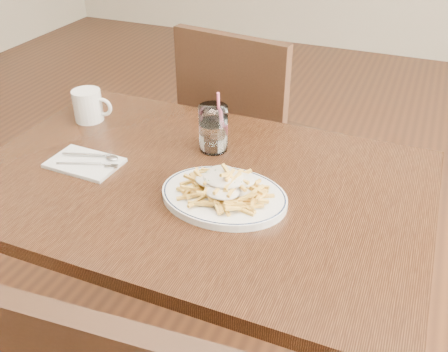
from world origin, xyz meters
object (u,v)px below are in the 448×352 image
at_px(chair_far, 244,132).
at_px(water_glass, 213,131).
at_px(fries_plate, 224,196).
at_px(coffee_mug, 89,106).
at_px(loaded_fries, 224,182).
at_px(table, 197,202).

height_order(chair_far, water_glass, chair_far).
relative_size(fries_plate, coffee_mug, 2.82).
bearing_deg(fries_plate, water_glass, 119.46).
bearing_deg(loaded_fries, fries_plate, 0.00).
bearing_deg(fries_plate, coffee_mug, 156.75).
xyz_separation_m(loaded_fries, water_glass, (-0.13, 0.22, 0.01)).
bearing_deg(coffee_mug, fries_plate, -23.25).
distance_m(table, coffee_mug, 0.51).
bearing_deg(chair_far, water_glass, -79.63).
relative_size(chair_far, fries_plate, 2.67).
xyz_separation_m(fries_plate, water_glass, (-0.13, 0.22, 0.05)).
height_order(fries_plate, coffee_mug, coffee_mug).
bearing_deg(loaded_fries, coffee_mug, 156.75).
distance_m(loaded_fries, coffee_mug, 0.62).
relative_size(chair_far, water_glass, 5.26).
bearing_deg(table, coffee_mug, 158.59).
xyz_separation_m(chair_far, loaded_fries, (0.22, -0.73, 0.26)).
distance_m(fries_plate, loaded_fries, 0.04).
xyz_separation_m(fries_plate, loaded_fries, (-0.00, 0.00, 0.04)).
bearing_deg(water_glass, chair_far, 100.37).
xyz_separation_m(water_glass, coffee_mug, (-0.44, 0.02, -0.01)).
xyz_separation_m(table, coffee_mug, (-0.46, 0.18, 0.13)).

